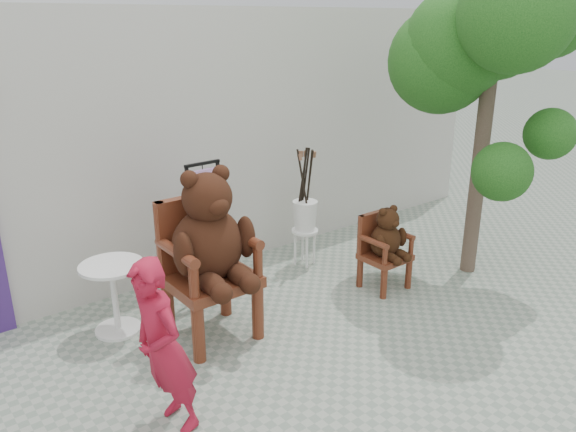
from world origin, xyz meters
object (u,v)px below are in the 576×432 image
object	(u,v)px
chair_big	(209,245)
cafe_table	(114,290)
person	(163,348)
stool_bucket	(305,215)
chair_small	(385,241)
tree	(497,31)
display_stand	(207,248)

from	to	relation	value
chair_big	cafe_table	distance (m)	1.06
person	stool_bucket	distance (m)	3.14
chair_small	cafe_table	size ratio (longest dim) A/B	1.36
chair_big	person	world-z (taller)	chair_big
stool_bucket	chair_small	bearing A→B (deg)	-73.54
chair_small	tree	distance (m)	2.50
cafe_table	stool_bucket	size ratio (longest dim) A/B	0.48
chair_big	display_stand	size ratio (longest dim) A/B	1.09
chair_big	chair_small	xyz separation A→B (m)	(2.04, -0.30, -0.38)
stool_bucket	tree	xyz separation A→B (m)	(1.45, -1.36, 2.10)
chair_big	person	xyz separation A→B (m)	(-0.93, -0.93, -0.24)
cafe_table	chair_small	bearing A→B (deg)	-18.94
display_stand	chair_big	bearing A→B (deg)	-119.18
person	stool_bucket	size ratio (longest dim) A/B	0.95
stool_bucket	tree	distance (m)	2.89
chair_small	tree	size ratio (longest dim) A/B	0.26
person	cafe_table	bearing A→B (deg)	165.20
chair_small	display_stand	distance (m)	1.95
cafe_table	tree	world-z (taller)	tree
display_stand	stool_bucket	world-z (taller)	display_stand
chair_big	stool_bucket	size ratio (longest dim) A/B	1.14
chair_small	cafe_table	xyz separation A→B (m)	(-2.73, 0.94, -0.11)
person	tree	world-z (taller)	tree
chair_big	tree	distance (m)	3.72
display_stand	tree	size ratio (longest dim) A/B	0.41
person	tree	size ratio (longest dim) A/B	0.38
chair_small	stool_bucket	xyz separation A→B (m)	(-0.30, 1.02, 0.09)
person	cafe_table	world-z (taller)	person
chair_big	stool_bucket	world-z (taller)	chair_big
display_stand	stool_bucket	xyz separation A→B (m)	(1.38, 0.04, 0.06)
person	stool_bucket	xyz separation A→B (m)	(2.67, 1.65, -0.05)
chair_small	stool_bucket	distance (m)	1.07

